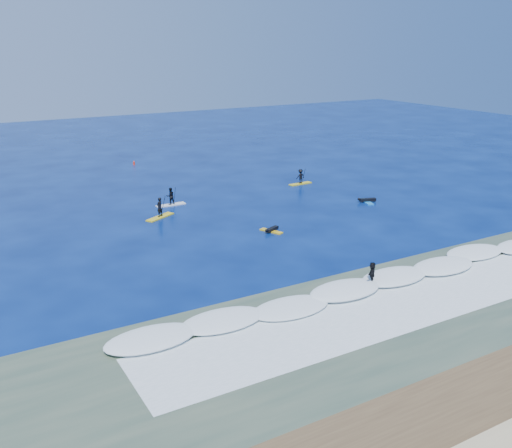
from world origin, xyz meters
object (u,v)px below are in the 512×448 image
sup_paddler_center (170,198)px  wave_surfer (372,274)px  prone_paddler_near (271,230)px  sup_paddler_right (300,177)px  sup_paddler_left (160,210)px  marker_buoy (134,163)px  prone_paddler_far (367,200)px

sup_paddler_center → wave_surfer: 23.34m
sup_paddler_center → prone_paddler_near: sup_paddler_center is taller
sup_paddler_right → wave_surfer: (-10.95, -23.78, 0.08)m
sup_paddler_left → marker_buoy: sup_paddler_left is taller
wave_surfer → marker_buoy: bearing=49.1°
sup_paddler_right → marker_buoy: bearing=120.4°
prone_paddler_far → marker_buoy: (-13.40, 26.97, 0.09)m
sup_paddler_left → prone_paddler_near: 10.14m
sup_paddler_right → marker_buoy: (-11.99, 18.07, -0.46)m
wave_surfer → marker_buoy: (-1.04, 41.86, -0.55)m
prone_paddler_near → prone_paddler_far: size_ratio=0.86×
sup_paddler_right → wave_surfer: sup_paddler_right is taller
prone_paddler_near → marker_buoy: bearing=-21.0°
prone_paddler_far → sup_paddler_right: bearing=27.8°
sup_paddler_left → prone_paddler_far: bearing=-44.5°
sup_paddler_left → sup_paddler_center: size_ratio=1.06×
prone_paddler_far → marker_buoy: bearing=45.2°
prone_paddler_near → marker_buoy: (-1.17, 29.90, 0.12)m
prone_paddler_far → marker_buoy: marker_buoy is taller
sup_paddler_left → sup_paddler_center: sup_paddler_left is taller
sup_paddler_right → prone_paddler_near: bearing=-135.6°
wave_surfer → marker_buoy: 41.87m
marker_buoy → sup_paddler_center: bearing=-98.6°
sup_paddler_right → prone_paddler_far: bearing=-84.2°
sup_paddler_center → sup_paddler_right: 14.85m
sup_paddler_right → prone_paddler_far: sup_paddler_right is taller
prone_paddler_near → sup_paddler_right: bearing=-65.6°
sup_paddler_right → prone_paddler_near: sup_paddler_right is taller
sup_paddler_center → prone_paddler_far: (16.24, -8.12, -0.55)m
sup_paddler_center → prone_paddler_far: size_ratio=1.17×
prone_paddler_far → prone_paddler_near: bearing=122.2°
sup_paddler_left → wave_surfer: sup_paddler_left is taller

